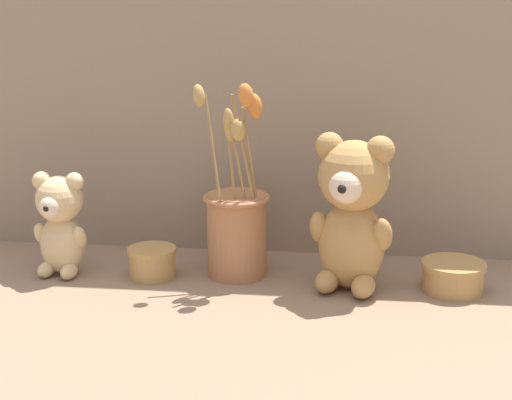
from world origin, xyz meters
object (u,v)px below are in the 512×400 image
object	(u,v)px
teddy_bear_medium	(60,222)
decorative_tin_tall	(152,263)
flower_vase	(237,225)
decorative_tin_short	(453,276)
teddy_bear_large	(352,210)

from	to	relation	value
teddy_bear_medium	decorative_tin_tall	distance (m)	0.17
teddy_bear_medium	flower_vase	distance (m)	0.31
flower_vase	decorative_tin_short	xyz separation A→B (m)	(0.36, -0.03, -0.07)
flower_vase	decorative_tin_short	world-z (taller)	flower_vase
teddy_bear_large	decorative_tin_short	world-z (taller)	teddy_bear_large
teddy_bear_large	decorative_tin_tall	bearing A→B (deg)	177.75
teddy_bear_large	decorative_tin_tall	xyz separation A→B (m)	(-0.34, 0.01, -0.11)
teddy_bear_large	teddy_bear_medium	world-z (taller)	teddy_bear_large
teddy_bear_large	flower_vase	distance (m)	0.20
teddy_bear_large	flower_vase	world-z (taller)	flower_vase
flower_vase	decorative_tin_tall	size ratio (longest dim) A/B	4.05
teddy_bear_medium	decorative_tin_short	distance (m)	0.67
teddy_bear_medium	flower_vase	size ratio (longest dim) A/B	0.53
flower_vase	decorative_tin_short	distance (m)	0.37
teddy_bear_medium	decorative_tin_tall	size ratio (longest dim) A/B	2.16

